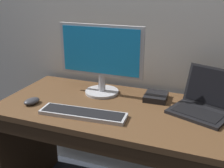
% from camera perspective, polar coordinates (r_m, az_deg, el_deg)
% --- Properties ---
extents(desk, '(1.55, 0.68, 0.78)m').
position_cam_1_polar(desk, '(1.74, 2.72, -12.31)').
color(desk, brown).
rests_on(desk, ground).
extents(laptop_black, '(0.39, 0.38, 0.24)m').
position_cam_1_polar(laptop_black, '(1.64, 18.23, -4.32)').
color(laptop_black, black).
rests_on(laptop_black, desk).
extents(external_monitor, '(0.56, 0.22, 0.46)m').
position_cam_1_polar(external_monitor, '(1.76, -2.33, 5.14)').
color(external_monitor, '#B7B7BC').
rests_on(external_monitor, desk).
extents(wired_keyboard, '(0.50, 0.16, 0.02)m').
position_cam_1_polar(wired_keyboard, '(1.54, -6.10, -6.15)').
color(wired_keyboard, '#BCBCC1').
rests_on(wired_keyboard, desk).
extents(computer_mouse, '(0.10, 0.12, 0.04)m').
position_cam_1_polar(computer_mouse, '(1.74, -16.40, -3.45)').
color(computer_mouse, '#38383D').
rests_on(computer_mouse, desk).
extents(external_drive_box, '(0.14, 0.16, 0.04)m').
position_cam_1_polar(external_drive_box, '(1.76, 9.16, -2.64)').
color(external_drive_box, black).
rests_on(external_drive_box, desk).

